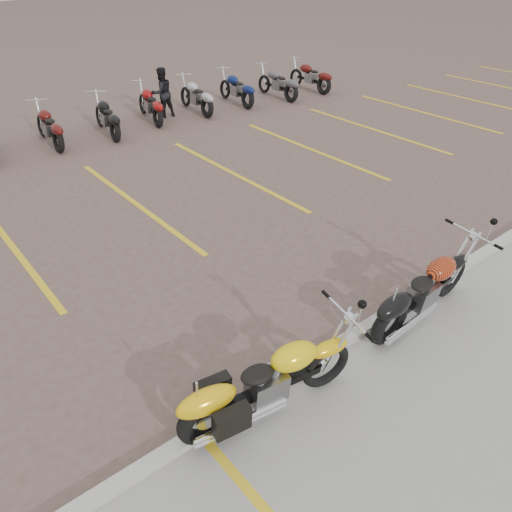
{
  "coord_description": "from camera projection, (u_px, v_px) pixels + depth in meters",
  "views": [
    {
      "loc": [
        -4.21,
        -5.39,
        4.99
      ],
      "look_at": [
        -0.03,
        -0.25,
        0.75
      ],
      "focal_mm": 35.0,
      "sensor_mm": 36.0,
      "label": 1
    }
  ],
  "objects": [
    {
      "name": "ground",
      "position": [
        248.0,
        287.0,
        8.45
      ],
      "size": [
        100.0,
        100.0,
        0.0
      ],
      "primitive_type": "plane",
      "color": "brown",
      "rests_on": "ground"
    },
    {
      "name": "concrete_apron",
      "position": [
        500.0,
        473.0,
        5.51
      ],
      "size": [
        60.0,
        5.0,
        0.01
      ],
      "primitive_type": "cube",
      "color": "#9E9B93",
      "rests_on": "ground"
    },
    {
      "name": "curb",
      "position": [
        335.0,
        347.0,
        7.11
      ],
      "size": [
        60.0,
        0.18,
        0.12
      ],
      "primitive_type": "cube",
      "color": "#ADAAA3",
      "rests_on": "ground"
    },
    {
      "name": "parking_stripes",
      "position": [
        136.0,
        204.0,
        11.06
      ],
      "size": [
        38.0,
        5.5,
        0.01
      ],
      "primitive_type": null,
      "color": "gold",
      "rests_on": "ground"
    },
    {
      "name": "yellow_cruiser",
      "position": [
        264.0,
        384.0,
        5.95
      ],
      "size": [
        2.4,
        0.55,
        0.99
      ],
      "rotation": [
        0.08,
        0.0,
        -0.16
      ],
      "color": "black",
      "rests_on": "ground"
    },
    {
      "name": "flame_cruiser",
      "position": [
        418.0,
        293.0,
        7.49
      ],
      "size": [
        2.38,
        0.37,
        0.98
      ],
      "rotation": [
        0.12,
        0.0,
        0.05
      ],
      "color": "black",
      "rests_on": "ground"
    },
    {
      "name": "person_b",
      "position": [
        162.0,
        93.0,
        16.03
      ],
      "size": [
        0.76,
        0.6,
        1.56
      ],
      "primitive_type": "imported",
      "rotation": [
        0.0,
        0.0,
        3.14
      ],
      "color": "black",
      "rests_on": "ground"
    },
    {
      "name": "bg_bike_row",
      "position": [
        77.0,
        121.0,
        14.32
      ],
      "size": [
        18.98,
        2.05,
        1.1
      ],
      "color": "black",
      "rests_on": "ground"
    }
  ]
}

